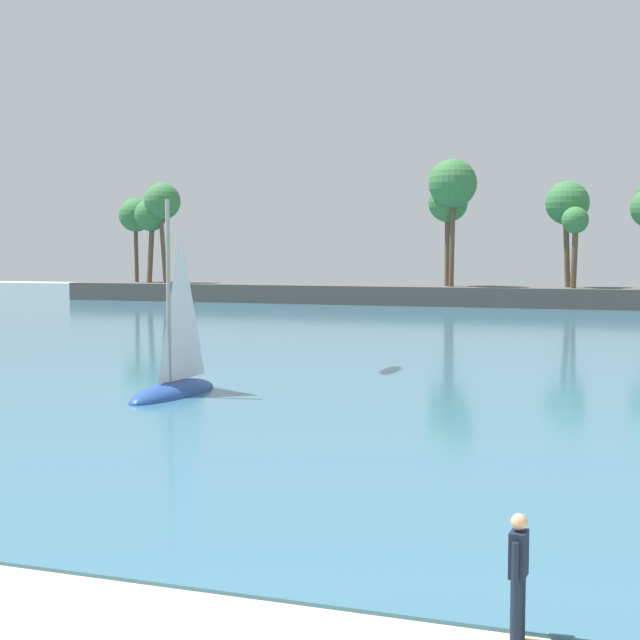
# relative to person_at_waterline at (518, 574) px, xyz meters

# --- Properties ---
(sea) EXTENTS (220.00, 113.35, 0.06)m
(sea) POSITION_rel_person_at_waterline_xyz_m (-7.82, 56.95, -0.86)
(sea) COLOR #386B84
(sea) RESTS_ON ground
(palm_headland) EXTENTS (94.37, 6.25, 13.30)m
(palm_headland) POSITION_rel_person_at_waterline_xyz_m (-9.12, 73.71, 2.92)
(palm_headland) COLOR #514C47
(palm_headland) RESTS_ON ground
(person_at_waterline) EXTENTS (0.22, 0.55, 1.67)m
(person_at_waterline) POSITION_rel_person_at_waterline_xyz_m (0.00, 0.00, 0.00)
(person_at_waterline) COLOR #141E33
(person_at_waterline) RESTS_ON ground
(sailboat_mid_bay) EXTENTS (1.74, 4.97, 7.10)m
(sailboat_mid_bay) POSITION_rel_person_at_waterline_xyz_m (-13.81, 16.68, -0.19)
(sailboat_mid_bay) COLOR #234793
(sailboat_mid_bay) RESTS_ON sea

